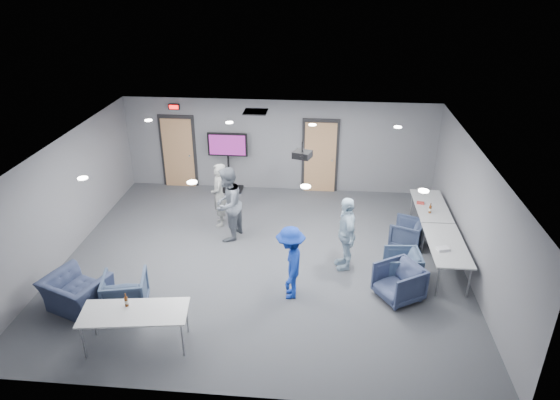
# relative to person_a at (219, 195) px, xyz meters

# --- Properties ---
(floor) EXTENTS (9.00, 9.00, 0.00)m
(floor) POSITION_rel_person_a_xyz_m (1.31, -1.61, -0.83)
(floor) COLOR #3D4146
(floor) RESTS_ON ground
(ceiling) EXTENTS (9.00, 9.00, 0.00)m
(ceiling) POSITION_rel_person_a_xyz_m (1.31, -1.61, 1.87)
(ceiling) COLOR white
(ceiling) RESTS_ON wall_back
(wall_back) EXTENTS (9.00, 0.02, 2.70)m
(wall_back) POSITION_rel_person_a_xyz_m (1.31, 2.39, 0.52)
(wall_back) COLOR slate
(wall_back) RESTS_ON floor
(wall_front) EXTENTS (9.00, 0.02, 2.70)m
(wall_front) POSITION_rel_person_a_xyz_m (1.31, -5.61, 0.52)
(wall_front) COLOR slate
(wall_front) RESTS_ON floor
(wall_left) EXTENTS (0.02, 8.00, 2.70)m
(wall_left) POSITION_rel_person_a_xyz_m (-3.19, -1.61, 0.52)
(wall_left) COLOR slate
(wall_left) RESTS_ON floor
(wall_right) EXTENTS (0.02, 8.00, 2.70)m
(wall_right) POSITION_rel_person_a_xyz_m (5.81, -1.61, 0.52)
(wall_right) COLOR slate
(wall_right) RESTS_ON floor
(door_left) EXTENTS (1.06, 0.17, 2.24)m
(door_left) POSITION_rel_person_a_xyz_m (-1.69, 2.34, 0.23)
(door_left) COLOR black
(door_left) RESTS_ON wall_back
(door_right) EXTENTS (1.06, 0.17, 2.24)m
(door_right) POSITION_rel_person_a_xyz_m (2.51, 2.34, 0.23)
(door_right) COLOR black
(door_right) RESTS_ON wall_back
(exit_sign) EXTENTS (0.32, 0.08, 0.16)m
(exit_sign) POSITION_rel_person_a_xyz_m (-1.69, 2.32, 1.62)
(exit_sign) COLOR black
(exit_sign) RESTS_ON wall_back
(hvac_diffuser) EXTENTS (0.60, 0.60, 0.03)m
(hvac_diffuser) POSITION_rel_person_a_xyz_m (0.81, 1.19, 1.85)
(hvac_diffuser) COLOR black
(hvac_diffuser) RESTS_ON ceiling
(downlights) EXTENTS (6.18, 3.78, 0.02)m
(downlights) POSITION_rel_person_a_xyz_m (1.31, -1.61, 1.85)
(downlights) COLOR white
(downlights) RESTS_ON ceiling
(person_a) EXTENTS (0.51, 0.67, 1.67)m
(person_a) POSITION_rel_person_a_xyz_m (0.00, 0.00, 0.00)
(person_a) COLOR #939693
(person_a) RESTS_ON floor
(person_b) EXTENTS (0.91, 1.05, 1.85)m
(person_b) POSITION_rel_person_a_xyz_m (0.35, -0.69, 0.09)
(person_b) COLOR slate
(person_b) RESTS_ON floor
(person_c) EXTENTS (0.60, 1.06, 1.70)m
(person_c) POSITION_rel_person_a_xyz_m (3.16, -1.72, 0.02)
(person_c) COLOR #ABC7DD
(person_c) RESTS_ON floor
(person_d) EXTENTS (0.61, 1.03, 1.57)m
(person_d) POSITION_rel_person_a_xyz_m (2.03, -2.91, -0.05)
(person_d) COLOR #17349B
(person_d) RESTS_ON floor
(chair_right_a) EXTENTS (0.93, 0.92, 0.66)m
(chair_right_a) POSITION_rel_person_a_xyz_m (4.66, -0.64, -0.50)
(chair_right_a) COLOR #313B55
(chair_right_a) RESTS_ON floor
(chair_right_b) EXTENTS (0.79, 0.77, 0.67)m
(chair_right_b) POSITION_rel_person_a_xyz_m (4.37, -2.12, -0.50)
(chair_right_b) COLOR #3B4B66
(chair_right_b) RESTS_ON floor
(chair_right_c) EXTENTS (1.12, 1.11, 0.75)m
(chair_right_c) POSITION_rel_person_a_xyz_m (4.21, -2.78, -0.46)
(chair_right_c) COLOR #353E5B
(chair_right_c) RESTS_ON floor
(chair_front_a) EXTENTS (0.98, 1.00, 0.76)m
(chair_front_a) POSITION_rel_person_a_xyz_m (-1.14, -3.61, -0.45)
(chair_front_a) COLOR #3B4B67
(chair_front_a) RESTS_ON floor
(chair_front_b) EXTENTS (1.40, 1.32, 0.73)m
(chair_front_b) POSITION_rel_person_a_xyz_m (-2.08, -3.72, -0.47)
(chair_front_b) COLOR #333B58
(chair_front_b) RESTS_ON floor
(table_right_a) EXTENTS (0.77, 1.85, 0.73)m
(table_right_a) POSITION_rel_person_a_xyz_m (5.31, 0.11, -0.15)
(table_right_a) COLOR silver
(table_right_a) RESTS_ON floor
(table_right_b) EXTENTS (0.78, 1.87, 0.73)m
(table_right_b) POSITION_rel_person_a_xyz_m (5.31, -1.79, -0.15)
(table_right_b) COLOR silver
(table_right_b) RESTS_ON floor
(table_front_left) EXTENTS (1.93, 1.01, 0.73)m
(table_front_left) POSITION_rel_person_a_xyz_m (-0.56, -4.61, -0.15)
(table_front_left) COLOR silver
(table_front_left) RESTS_ON floor
(bottle_front) EXTENTS (0.07, 0.07, 0.26)m
(bottle_front) POSITION_rel_person_a_xyz_m (-0.74, -4.46, -0.01)
(bottle_front) COLOR #52280E
(bottle_front) RESTS_ON table_front_left
(bottle_right) EXTENTS (0.07, 0.07, 0.26)m
(bottle_right) POSITION_rel_person_a_xyz_m (5.20, -0.33, -0.01)
(bottle_right) COLOR #52280E
(bottle_right) RESTS_ON table_right_a
(snack_box) EXTENTS (0.20, 0.15, 0.04)m
(snack_box) POSITION_rel_person_a_xyz_m (5.06, 0.17, -0.08)
(snack_box) COLOR #B8332E
(snack_box) RESTS_ON table_right_a
(wrapper) EXTENTS (0.28, 0.23, 0.06)m
(wrapper) POSITION_rel_person_a_xyz_m (5.17, -2.04, -0.08)
(wrapper) COLOR silver
(wrapper) RESTS_ON table_right_b
(tv_stand) EXTENTS (1.15, 0.55, 1.77)m
(tv_stand) POSITION_rel_person_a_xyz_m (-0.16, 2.13, 0.17)
(tv_stand) COLOR black
(tv_stand) RESTS_ON floor
(projector) EXTENTS (0.46, 0.42, 0.36)m
(projector) POSITION_rel_person_a_xyz_m (2.14, -1.08, 1.57)
(projector) COLOR black
(projector) RESTS_ON ceiling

